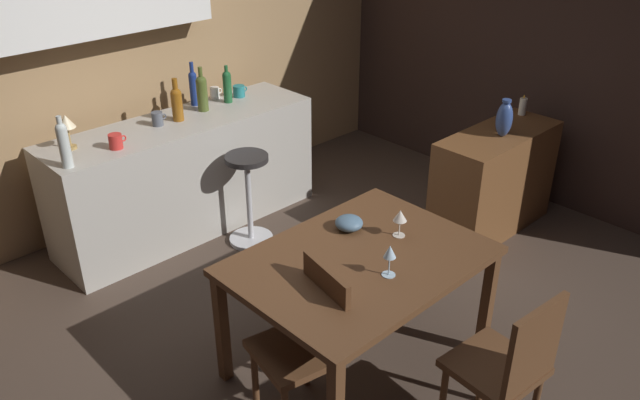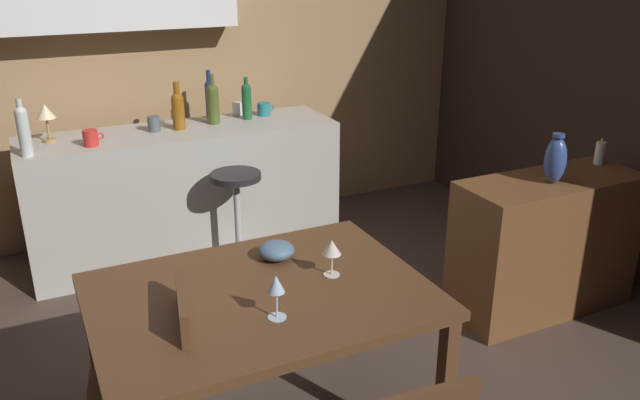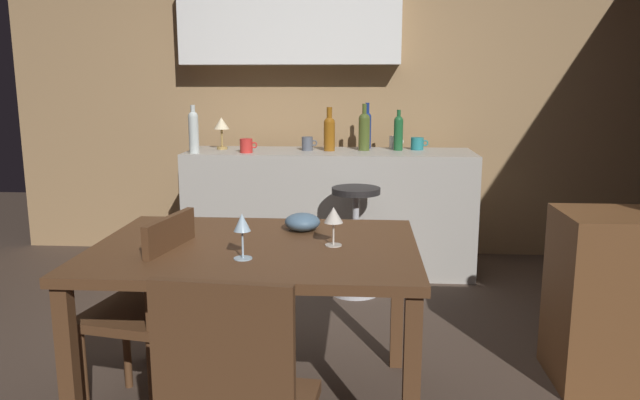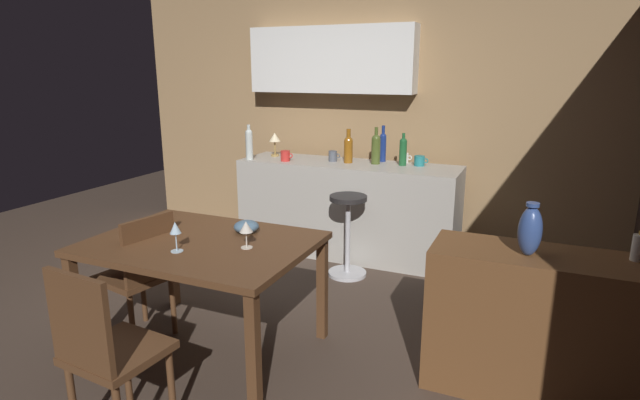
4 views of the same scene
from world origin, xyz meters
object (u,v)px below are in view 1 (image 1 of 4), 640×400
object	(u,v)px
wine_bottle_green	(227,85)
cup_teal	(239,91)
dining_table	(360,270)
chair_by_doorway	(508,367)
wine_bottle_olive	(202,91)
cup_red	(116,141)
pillar_candle_tall	(523,106)
bar_stool	(249,197)
chair_near_window	(307,339)
wine_bottle_amber	(177,102)
cup_white	(215,93)
sideboard_cabinet	(493,182)
fruit_bowl	(349,223)
wine_bottle_clear	(64,143)
wine_glass_right	(390,253)
cup_slate	(158,119)
counter_lamp	(66,124)
wine_glass_left	(400,217)
vase_ceramic_blue	(504,119)
wine_bottle_cobalt	(193,86)

from	to	relation	value
wine_bottle_green	cup_teal	bearing A→B (deg)	17.62
dining_table	chair_by_doorway	xyz separation A→B (m)	(0.09, -0.88, -0.16)
wine_bottle_olive	cup_red	distance (m)	0.87
pillar_candle_tall	bar_stool	bearing A→B (deg)	151.44
chair_near_window	wine_bottle_amber	world-z (taller)	wine_bottle_amber
wine_bottle_green	cup_white	bearing A→B (deg)	97.43
sideboard_cabinet	dining_table	bearing A→B (deg)	-169.52
chair_near_window	fruit_bowl	distance (m)	0.75
wine_bottle_clear	cup_teal	bearing A→B (deg)	11.70
wine_glass_right	cup_slate	size ratio (longest dim) A/B	1.53
chair_near_window	wine_glass_right	distance (m)	0.60
chair_near_window	wine_bottle_green	bearing A→B (deg)	62.07
bar_stool	counter_lamp	world-z (taller)	counter_lamp
wine_glass_left	wine_bottle_green	bearing A→B (deg)	79.76
wine_bottle_clear	dining_table	bearing A→B (deg)	-67.49
wine_bottle_clear	chair_near_window	bearing A→B (deg)	-80.72
wine_bottle_olive	cup_slate	world-z (taller)	wine_bottle_olive
wine_glass_left	sideboard_cabinet	bearing A→B (deg)	12.43
sideboard_cabinet	vase_ceramic_blue	xyz separation A→B (m)	(-0.06, -0.05, 0.54)
dining_table	wine_glass_left	distance (m)	0.38
bar_stool	cup_white	size ratio (longest dim) A/B	6.55
wine_glass_right	counter_lamp	world-z (taller)	counter_lamp
cup_red	wine_bottle_cobalt	bearing A→B (deg)	22.36
counter_lamp	wine_bottle_clear	bearing A→B (deg)	-117.81
wine_bottle_clear	counter_lamp	xyz separation A→B (m)	(0.14, 0.26, 0.01)
bar_stool	wine_glass_right	size ratio (longest dim) A/B	4.05
wine_bottle_olive	counter_lamp	bearing A→B (deg)	179.95
chair_near_window	fruit_bowl	size ratio (longest dim) A/B	5.41
bar_stool	wine_glass_left	size ratio (longest dim) A/B	4.43
chair_by_doorway	pillar_candle_tall	bearing A→B (deg)	30.37
pillar_candle_tall	cup_teal	bearing A→B (deg)	131.19
sideboard_cabinet	counter_lamp	distance (m)	3.13
dining_table	wine_bottle_clear	world-z (taller)	wine_bottle_clear
bar_stool	fruit_bowl	distance (m)	1.34
fruit_bowl	wine_bottle_clear	xyz separation A→B (m)	(-0.93, 1.58, 0.28)
wine_bottle_olive	wine_bottle_clear	bearing A→B (deg)	-167.66
wine_glass_left	cup_red	xyz separation A→B (m)	(-0.71, 1.88, 0.09)
chair_near_window	cup_slate	world-z (taller)	cup_slate
dining_table	sideboard_cabinet	bearing A→B (deg)	10.48
bar_stool	wine_bottle_cobalt	distance (m)	1.00
sideboard_cabinet	counter_lamp	bearing A→B (deg)	145.39
wine_bottle_amber	chair_by_doorway	bearing A→B (deg)	-92.01
wine_glass_left	cup_teal	distance (m)	2.22
wine_bottle_clear	cup_teal	size ratio (longest dim) A/B	2.62
pillar_candle_tall	chair_by_doorway	bearing A→B (deg)	-149.63
sideboard_cabinet	counter_lamp	size ratio (longest dim) A/B	4.58
chair_by_doorway	wine_bottle_olive	xyz separation A→B (m)	(0.36, 2.97, 0.55)
wine_bottle_clear	cup_white	bearing A→B (deg)	16.86
cup_white	cup_slate	bearing A→B (deg)	-162.67
bar_stool	wine_glass_left	bearing A→B (deg)	-92.97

